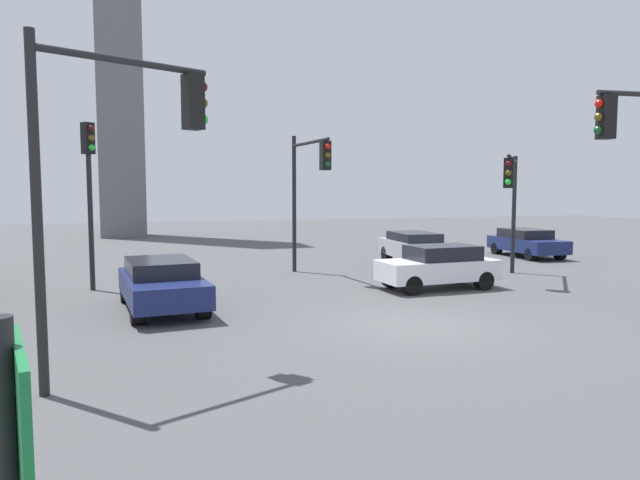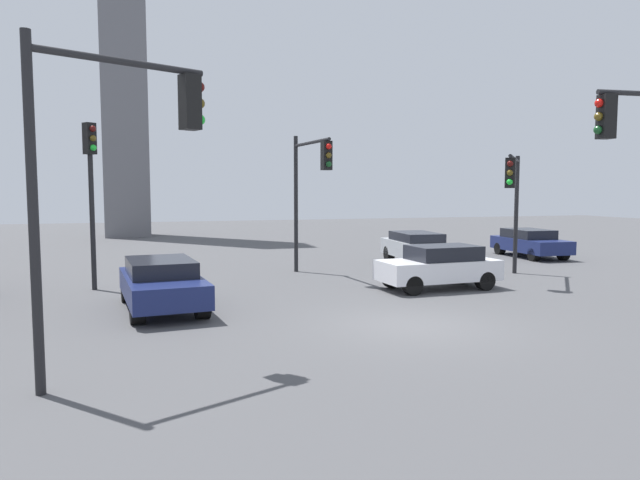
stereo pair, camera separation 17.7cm
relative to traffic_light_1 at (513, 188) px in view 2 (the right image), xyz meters
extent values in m
plane|color=#4C4C4F|center=(-6.57, -5.30, -3.31)|extent=(97.89, 97.89, 0.00)
cube|color=black|center=(-2.57, -6.91, 1.60)|extent=(0.35, 0.35, 1.00)
sphere|color=red|center=(-2.77, -6.89, 1.90)|extent=(0.20, 0.20, 0.20)
sphere|color=#594714|center=(-2.77, -6.89, 1.60)|extent=(0.20, 0.20, 0.20)
sphere|color=#14471E|center=(-2.77, -6.89, 1.30)|extent=(0.20, 0.20, 0.20)
cylinder|color=black|center=(1.17, 1.40, -1.03)|extent=(0.16, 0.16, 4.57)
cylinder|color=black|center=(-0.02, -0.02, 1.06)|extent=(2.46, 2.93, 0.12)
cube|color=black|center=(-1.05, -1.26, 0.51)|extent=(0.45, 0.45, 1.00)
sphere|color=#4C0F0C|center=(-1.17, -1.41, 0.81)|extent=(0.20, 0.20, 0.20)
sphere|color=#594714|center=(-1.17, -1.41, 0.51)|extent=(0.20, 0.20, 0.20)
sphere|color=green|center=(-1.17, -1.41, 0.21)|extent=(0.20, 0.20, 0.20)
cylinder|color=black|center=(-14.30, 2.27, -0.61)|extent=(0.16, 0.16, 5.40)
cube|color=black|center=(-14.30, 2.27, 1.59)|extent=(0.45, 0.45, 1.00)
sphere|color=#4C0F0C|center=(-14.18, 2.11, 1.89)|extent=(0.20, 0.20, 0.20)
sphere|color=#594714|center=(-14.18, 2.11, 1.59)|extent=(0.20, 0.20, 0.20)
sphere|color=green|center=(-14.18, 2.11, 1.29)|extent=(0.20, 0.20, 0.20)
cylinder|color=black|center=(-14.35, -7.83, -0.47)|extent=(0.16, 0.16, 5.68)
cylinder|color=black|center=(-12.98, -7.20, 2.10)|extent=(2.79, 1.36, 0.12)
cube|color=black|center=(-11.84, -6.68, 1.55)|extent=(0.42, 0.42, 1.00)
sphere|color=#4C0F0C|center=(-11.66, -6.60, 1.85)|extent=(0.20, 0.20, 0.20)
sphere|color=#594714|center=(-11.66, -6.60, 1.55)|extent=(0.20, 0.20, 0.20)
sphere|color=green|center=(-11.66, -6.60, 1.25)|extent=(0.20, 0.20, 0.20)
cylinder|color=black|center=(-6.91, 4.37, -0.63)|extent=(0.16, 0.16, 5.37)
cylinder|color=black|center=(-6.75, 2.74, 1.68)|extent=(0.44, 3.28, 0.12)
cube|color=black|center=(-6.61, 1.35, 1.13)|extent=(0.35, 0.35, 1.00)
sphere|color=red|center=(-6.59, 1.16, 1.43)|extent=(0.20, 0.20, 0.20)
sphere|color=#594714|center=(-6.59, 1.16, 1.13)|extent=(0.20, 0.20, 0.20)
sphere|color=#14471E|center=(-6.59, 1.16, 0.83)|extent=(0.20, 0.20, 0.20)
cube|color=silver|center=(-3.49, -0.93, -2.68)|extent=(4.01, 1.90, 0.66)
cube|color=black|center=(-3.29, -0.92, -2.13)|extent=(2.27, 1.61, 0.51)
cylinder|color=black|center=(-4.79, -1.70, -3.01)|extent=(0.63, 0.34, 0.61)
cylinder|color=black|center=(-4.86, -0.30, -3.01)|extent=(0.63, 0.34, 0.61)
cylinder|color=black|center=(-2.12, -1.57, -3.01)|extent=(0.63, 0.34, 0.61)
cylinder|color=black|center=(-2.19, -0.17, -3.01)|extent=(0.63, 0.34, 0.61)
cube|color=navy|center=(-12.28, -1.64, -2.68)|extent=(2.34, 4.63, 0.62)
cube|color=black|center=(-12.30, -1.42, -2.18)|extent=(1.92, 2.65, 0.46)
cylinder|color=black|center=(-11.35, -3.08, -2.99)|extent=(0.41, 0.67, 0.64)
cylinder|color=black|center=(-12.91, -3.23, -2.99)|extent=(0.41, 0.67, 0.64)
cylinder|color=black|center=(-11.64, -0.06, -2.99)|extent=(0.41, 0.67, 0.64)
cylinder|color=black|center=(-13.21, -0.21, -2.99)|extent=(0.41, 0.67, 0.64)
cube|color=navy|center=(5.27, 5.84, -2.71)|extent=(2.13, 4.37, 0.62)
cube|color=black|center=(5.28, 6.05, -2.20)|extent=(1.79, 2.49, 0.48)
cylinder|color=black|center=(5.95, 4.34, -3.02)|extent=(0.37, 0.61, 0.59)
cylinder|color=black|center=(4.41, 4.44, -3.02)|extent=(0.37, 0.61, 0.59)
cylinder|color=black|center=(6.12, 7.24, -3.02)|extent=(0.37, 0.61, 0.59)
cylinder|color=black|center=(4.59, 7.33, -3.02)|extent=(0.37, 0.61, 0.59)
cube|color=#ADB2B7|center=(-1.26, 4.88, -2.63)|extent=(2.20, 4.75, 0.68)
cube|color=black|center=(-1.24, 5.11, -2.12)|extent=(1.83, 2.70, 0.42)
cylinder|color=black|center=(-0.61, 3.26, -2.98)|extent=(0.38, 0.70, 0.68)
cylinder|color=black|center=(-2.14, 3.37, -2.98)|extent=(0.38, 0.70, 0.68)
cylinder|color=black|center=(-0.38, 6.39, -2.98)|extent=(0.38, 0.70, 0.68)
cylinder|color=black|center=(-1.91, 6.51, -2.98)|extent=(0.38, 0.70, 0.68)
cube|color=slate|center=(-13.71, 25.12, 12.31)|extent=(3.03, 3.03, 31.25)
camera|label=1|loc=(-12.90, -17.59, -0.07)|focal=32.19mm
camera|label=2|loc=(-12.73, -17.64, -0.07)|focal=32.19mm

